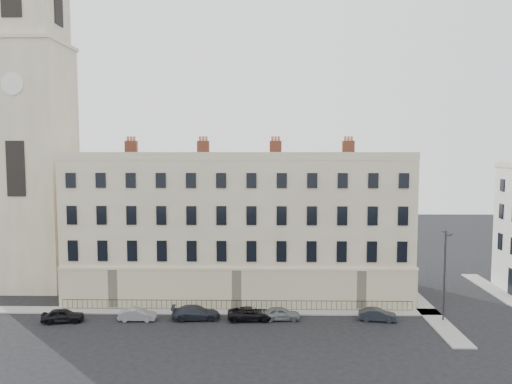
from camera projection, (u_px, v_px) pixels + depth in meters
ground at (300, 330)px, 44.34m from camera, size 160.00×160.00×0.00m
terrace at (240, 226)px, 55.73m from camera, size 36.22×12.22×17.00m
church_tower at (32, 127)px, 57.22m from camera, size 8.00×8.13×44.00m
pavement_terrace at (196, 311)px, 49.50m from camera, size 48.00×2.00×0.12m
pavement_east_return at (419, 303)px, 52.07m from camera, size 2.00×24.00×0.12m
pavement_adjacent at (507, 298)px, 53.88m from camera, size 2.00×20.00×0.12m
railings at (236, 305)px, 49.78m from camera, size 35.00×0.04×0.96m
car_a at (63, 315)px, 46.39m from camera, size 3.99×2.13×1.29m
car_b at (137, 315)px, 46.85m from camera, size 3.51×1.24×1.15m
car_c at (196, 313)px, 47.15m from camera, size 4.68×2.19×1.32m
car_d at (250, 314)px, 47.01m from camera, size 4.40×2.20×1.20m
car_e at (281, 314)px, 46.99m from camera, size 3.74×1.64×1.25m
car_f at (377, 315)px, 46.77m from camera, size 3.65×1.72×1.16m
streetlamp at (445, 271)px, 46.21m from camera, size 0.54×1.84×8.61m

